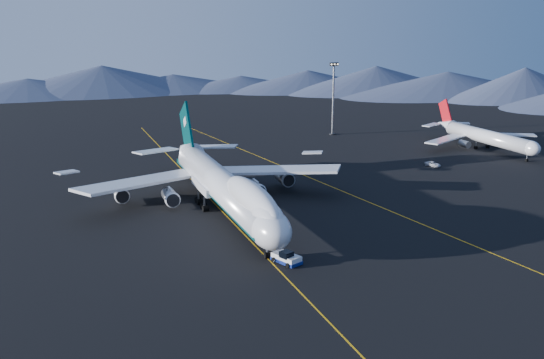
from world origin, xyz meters
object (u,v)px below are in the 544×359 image
object	(u,v)px
second_jet	(484,136)
service_van	(433,164)
boeing_747	(223,186)
pushback_tug	(286,259)
floodlight_mast	(333,99)

from	to	relation	value
second_jet	service_van	distance (m)	31.86
boeing_747	pushback_tug	distance (m)	30.06
pushback_tug	second_jet	size ratio (longest dim) A/B	0.12
pushback_tug	floodlight_mast	bearing A→B (deg)	38.35
boeing_747	pushback_tug	world-z (taller)	boeing_747
pushback_tug	second_jet	distance (m)	111.16
pushback_tug	service_van	size ratio (longest dim) A/B	1.27
second_jet	floodlight_mast	world-z (taller)	floodlight_mast
boeing_747	floodlight_mast	size ratio (longest dim) A/B	2.92
boeing_747	pushback_tug	bearing A→B (deg)	-85.59
second_jet	pushback_tug	bearing A→B (deg)	-149.55
boeing_747	floodlight_mast	xyz separation A→B (m)	(60.50, 72.84, 6.76)
boeing_747	floodlight_mast	world-z (taller)	floodlight_mast
service_van	floodlight_mast	world-z (taller)	floodlight_mast
pushback_tug	service_van	world-z (taller)	pushback_tug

